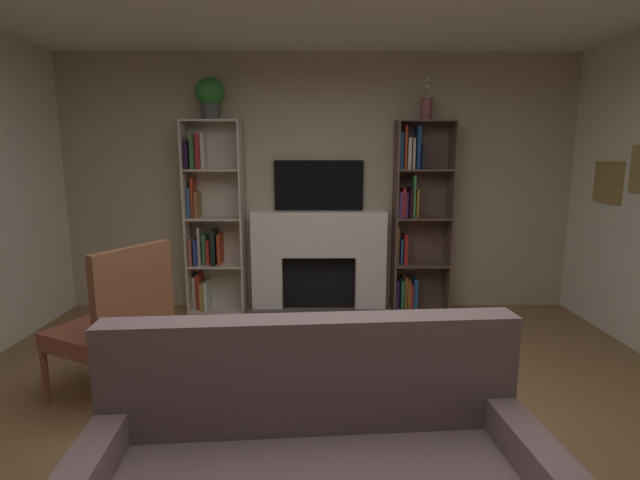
% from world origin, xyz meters
% --- Properties ---
extents(ground_plane, '(6.50, 6.50, 0.00)m').
position_xyz_m(ground_plane, '(0.00, 0.00, 0.00)').
color(ground_plane, olive).
extents(wall_back_accent, '(5.53, 0.06, 2.70)m').
position_xyz_m(wall_back_accent, '(0.00, 2.68, 1.35)').
color(wall_back_accent, tan).
rests_on(wall_back_accent, ground_plane).
extents(fireplace, '(1.53, 0.53, 1.07)m').
position_xyz_m(fireplace, '(0.00, 2.53, 0.57)').
color(fireplace, white).
rests_on(fireplace, ground_plane).
extents(tv, '(0.94, 0.06, 0.53)m').
position_xyz_m(tv, '(0.00, 2.62, 1.34)').
color(tv, black).
rests_on(tv, fireplace).
extents(bookshelf_left, '(0.59, 0.31, 2.00)m').
position_xyz_m(bookshelf_left, '(-1.16, 2.54, 0.95)').
color(bookshelf_left, beige).
rests_on(bookshelf_left, ground_plane).
extents(bookshelf_right, '(0.59, 0.29, 2.00)m').
position_xyz_m(bookshelf_right, '(1.02, 2.55, 0.99)').
color(bookshelf_right, brown).
rests_on(bookshelf_right, ground_plane).
extents(potted_plant, '(0.29, 0.29, 0.42)m').
position_xyz_m(potted_plant, '(-1.09, 2.50, 2.24)').
color(potted_plant, '#4A4F55').
rests_on(potted_plant, bookshelf_left).
extents(vase_with_flowers, '(0.11, 0.11, 0.42)m').
position_xyz_m(vase_with_flowers, '(1.09, 2.50, 2.13)').
color(vase_with_flowers, brown).
rests_on(vase_with_flowers, bookshelf_right).
extents(armchair, '(0.83, 0.83, 1.08)m').
position_xyz_m(armchair, '(-1.36, 0.61, 0.54)').
color(armchair, brown).
rests_on(armchair, ground_plane).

